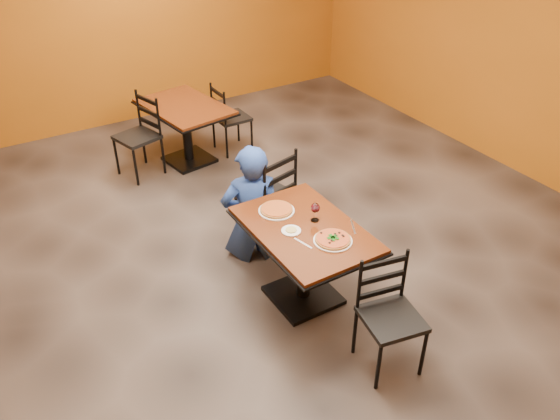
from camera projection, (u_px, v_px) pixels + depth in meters
floor at (274, 266)px, 5.39m from camera, size 7.00×8.00×0.01m
wall_back at (118, 13)px, 7.43m from camera, size 7.00×0.01×3.00m
wall_right at (552, 51)px, 6.09m from camera, size 0.01×8.00×3.00m
table_main at (305, 247)px, 4.73m from camera, size 0.83×1.23×0.75m
table_second at (186, 120)px, 6.86m from camera, size 0.97×1.29×0.75m
chair_main_near at (392, 319)px, 4.15m from camera, size 0.48×0.48×0.92m
chair_main_far at (265, 195)px, 5.52m from camera, size 0.55×0.55×1.00m
chair_second_left at (137, 138)px, 6.63m from camera, size 0.54×0.54×0.96m
chair_second_right at (232, 118)px, 7.20m from camera, size 0.40×0.40×0.89m
diner at (251, 201)px, 5.29m from camera, size 0.67×0.54×1.15m
plate_main at (333, 241)px, 4.46m from camera, size 0.31×0.31×0.01m
pizza_main at (333, 239)px, 4.45m from camera, size 0.28×0.28×0.02m
plate_far at (277, 211)px, 4.82m from camera, size 0.31×0.31×0.01m
pizza_far at (276, 209)px, 4.81m from camera, size 0.28×0.28×0.02m
side_plate at (291, 231)px, 4.58m from camera, size 0.16×0.16×0.01m
dip at (291, 230)px, 4.57m from camera, size 0.09×0.09×0.01m
wine_glass at (315, 211)px, 4.66m from camera, size 0.08×0.08×0.18m
fork at (303, 243)px, 4.44m from camera, size 0.06×0.19×0.00m
knife at (353, 227)px, 4.63m from camera, size 0.11×0.19×0.00m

